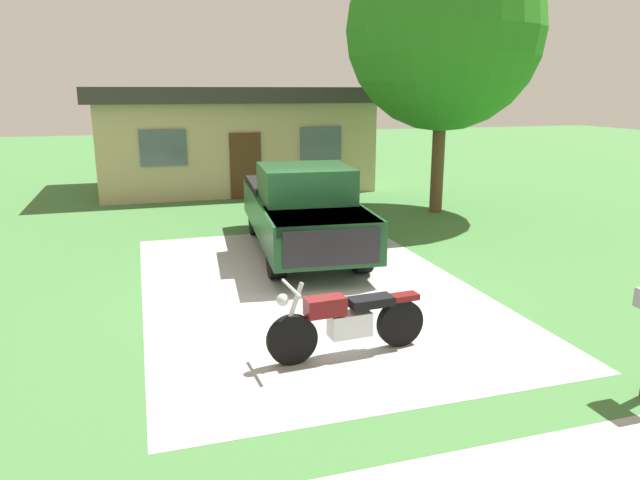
{
  "coord_description": "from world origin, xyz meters",
  "views": [
    {
      "loc": [
        -2.69,
        -9.5,
        3.41
      ],
      "look_at": [
        0.19,
        -0.14,
        0.9
      ],
      "focal_mm": 32.93,
      "sensor_mm": 36.0,
      "label": 1
    }
  ],
  "objects_px": {
    "motorcycle": "(347,321)",
    "shade_tree": "(444,32)",
    "pickup_truck": "(301,207)",
    "neighbor_house": "(233,137)"
  },
  "relations": [
    {
      "from": "motorcycle",
      "to": "shade_tree",
      "type": "relative_size",
      "value": 0.29
    },
    {
      "from": "motorcycle",
      "to": "neighbor_house",
      "type": "bearing_deg",
      "value": 86.85
    },
    {
      "from": "pickup_truck",
      "to": "motorcycle",
      "type": "bearing_deg",
      "value": -98.93
    },
    {
      "from": "pickup_truck",
      "to": "neighbor_house",
      "type": "height_order",
      "value": "neighbor_house"
    },
    {
      "from": "shade_tree",
      "to": "neighbor_house",
      "type": "bearing_deg",
      "value": 127.81
    },
    {
      "from": "motorcycle",
      "to": "shade_tree",
      "type": "distance_m",
      "value": 10.88
    },
    {
      "from": "pickup_truck",
      "to": "neighbor_house",
      "type": "bearing_deg",
      "value": 90.2
    },
    {
      "from": "motorcycle",
      "to": "shade_tree",
      "type": "height_order",
      "value": "shade_tree"
    },
    {
      "from": "pickup_truck",
      "to": "shade_tree",
      "type": "distance_m",
      "value": 6.89
    },
    {
      "from": "motorcycle",
      "to": "pickup_truck",
      "type": "height_order",
      "value": "pickup_truck"
    }
  ]
}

